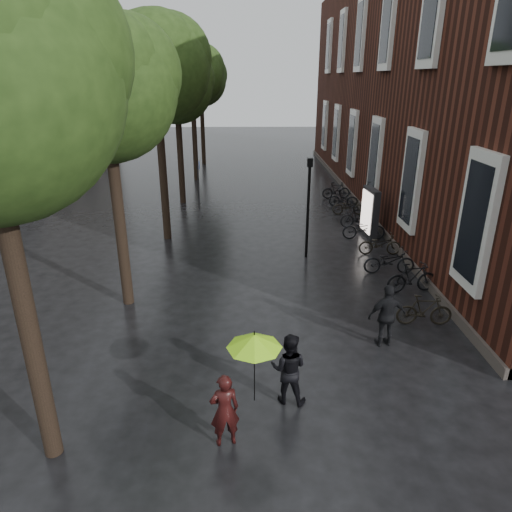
{
  "coord_description": "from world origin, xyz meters",
  "views": [
    {
      "loc": [
        -0.36,
        -5.56,
        6.45
      ],
      "look_at": [
        -0.18,
        7.43,
        1.34
      ],
      "focal_mm": 32.0,
      "sensor_mm": 36.0,
      "label": 1
    }
  ],
  "objects_px": {
    "pedestrian_walking": "(387,316)",
    "parked_bicycles": "(368,231)",
    "person_black": "(289,369)",
    "person_burgundy": "(225,410)",
    "ad_lightbox": "(370,213)",
    "lamp_post": "(308,199)"
  },
  "relations": [
    {
      "from": "parked_bicycles",
      "to": "lamp_post",
      "type": "relative_size",
      "value": 3.92
    },
    {
      "from": "parked_bicycles",
      "to": "ad_lightbox",
      "type": "distance_m",
      "value": 0.88
    },
    {
      "from": "pedestrian_walking",
      "to": "person_burgundy",
      "type": "bearing_deg",
      "value": 32.03
    },
    {
      "from": "pedestrian_walking",
      "to": "lamp_post",
      "type": "height_order",
      "value": "lamp_post"
    },
    {
      "from": "pedestrian_walking",
      "to": "lamp_post",
      "type": "xyz_separation_m",
      "value": [
        -1.3,
        6.19,
        1.44
      ]
    },
    {
      "from": "parked_bicycles",
      "to": "lamp_post",
      "type": "bearing_deg",
      "value": -147.63
    },
    {
      "from": "parked_bicycles",
      "to": "lamp_post",
      "type": "height_order",
      "value": "lamp_post"
    },
    {
      "from": "person_burgundy",
      "to": "lamp_post",
      "type": "height_order",
      "value": "lamp_post"
    },
    {
      "from": "person_burgundy",
      "to": "lamp_post",
      "type": "xyz_separation_m",
      "value": [
        2.64,
        9.54,
        1.53
      ]
    },
    {
      "from": "pedestrian_walking",
      "to": "lamp_post",
      "type": "distance_m",
      "value": 6.49
    },
    {
      "from": "lamp_post",
      "to": "person_burgundy",
      "type": "bearing_deg",
      "value": -105.44
    },
    {
      "from": "person_burgundy",
      "to": "parked_bicycles",
      "type": "xyz_separation_m",
      "value": [
        5.42,
        11.31,
        -0.3
      ]
    },
    {
      "from": "parked_bicycles",
      "to": "ad_lightbox",
      "type": "xyz_separation_m",
      "value": [
        0.18,
        0.63,
        0.6
      ]
    },
    {
      "from": "parked_bicycles",
      "to": "lamp_post",
      "type": "distance_m",
      "value": 3.76
    },
    {
      "from": "parked_bicycles",
      "to": "ad_lightbox",
      "type": "height_order",
      "value": "ad_lightbox"
    },
    {
      "from": "pedestrian_walking",
      "to": "parked_bicycles",
      "type": "bearing_deg",
      "value": -109.0
    },
    {
      "from": "person_black",
      "to": "pedestrian_walking",
      "type": "height_order",
      "value": "pedestrian_walking"
    },
    {
      "from": "ad_lightbox",
      "to": "parked_bicycles",
      "type": "bearing_deg",
      "value": -111.4
    },
    {
      "from": "person_burgundy",
      "to": "ad_lightbox",
      "type": "relative_size",
      "value": 0.72
    },
    {
      "from": "person_burgundy",
      "to": "pedestrian_walking",
      "type": "xyz_separation_m",
      "value": [
        3.93,
        3.35,
        0.08
      ]
    },
    {
      "from": "ad_lightbox",
      "to": "person_black",
      "type": "bearing_deg",
      "value": -117.39
    },
    {
      "from": "person_black",
      "to": "pedestrian_walking",
      "type": "xyz_separation_m",
      "value": [
        2.66,
        2.15,
        0.04
      ]
    }
  ]
}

